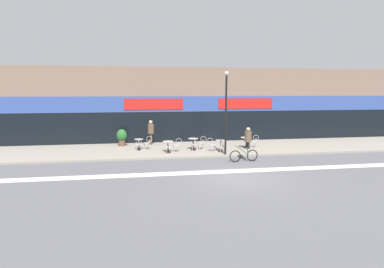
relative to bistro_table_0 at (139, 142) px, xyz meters
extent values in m
plane|color=#5B5B60|center=(4.83, -7.34, -0.63)|extent=(120.00, 120.00, 0.00)
cube|color=gray|center=(4.83, -0.09, -0.57)|extent=(40.00, 5.50, 0.12)
cube|color=#7F6656|center=(4.83, 4.66, 2.35)|extent=(40.00, 4.00, 5.96)
cube|color=black|center=(4.83, 2.69, 0.69)|extent=(38.80, 0.10, 2.40)
cube|color=#334C93|center=(4.83, 2.71, 2.49)|extent=(39.20, 0.14, 1.20)
cube|color=red|center=(1.15, 2.64, 2.49)|extent=(4.53, 0.08, 0.84)
cube|color=red|center=(8.51, 2.64, 2.49)|extent=(4.53, 0.08, 0.84)
cube|color=silver|center=(4.83, -6.13, -0.62)|extent=(36.00, 0.70, 0.01)
cylinder|color=black|center=(0.00, 0.00, -0.49)|extent=(0.34, 0.34, 0.02)
cylinder|color=black|center=(0.00, 0.00, -0.16)|extent=(0.07, 0.07, 0.69)
cylinder|color=#ADA8A3|center=(0.00, 0.00, 0.20)|extent=(0.62, 0.62, 0.02)
cylinder|color=black|center=(1.92, -1.22, -0.49)|extent=(0.40, 0.40, 0.02)
cylinder|color=black|center=(1.92, -1.22, -0.16)|extent=(0.07, 0.07, 0.69)
cylinder|color=#ADA8A3|center=(1.92, -1.22, 0.20)|extent=(0.72, 0.72, 0.02)
cylinder|color=black|center=(3.70, -0.60, -0.49)|extent=(0.38, 0.38, 0.02)
cylinder|color=black|center=(3.70, -0.60, -0.13)|extent=(0.07, 0.07, 0.74)
cylinder|color=#ADA8A3|center=(3.70, -0.60, 0.25)|extent=(0.69, 0.69, 0.02)
cylinder|color=black|center=(5.42, -1.46, -0.49)|extent=(0.37, 0.37, 0.02)
cylinder|color=black|center=(5.42, -1.46, -0.15)|extent=(0.07, 0.07, 0.72)
cylinder|color=#ADA8A3|center=(5.42, -1.46, 0.22)|extent=(0.66, 0.66, 0.02)
cylinder|color=black|center=(7.52, -0.58, -0.49)|extent=(0.42, 0.42, 0.02)
cylinder|color=black|center=(7.52, -0.58, -0.14)|extent=(0.07, 0.07, 0.72)
cylinder|color=#ADA8A3|center=(7.52, -0.58, 0.23)|extent=(0.77, 0.77, 0.02)
cylinder|color=#B7B2AD|center=(0.00, -0.55, -0.07)|extent=(0.44, 0.44, 0.03)
cylinder|color=#B7B2AD|center=(-0.15, -0.42, -0.30)|extent=(0.03, 0.03, 0.42)
cylinder|color=#B7B2AD|center=(0.13, -0.40, -0.30)|extent=(0.03, 0.03, 0.42)
cylinder|color=#B7B2AD|center=(-0.13, -0.70, -0.30)|extent=(0.03, 0.03, 0.42)
cylinder|color=#B7B2AD|center=(0.15, -0.68, -0.30)|extent=(0.03, 0.03, 0.42)
torus|color=#B7B2AD|center=(0.02, -0.72, 0.19)|extent=(0.07, 0.41, 0.41)
cylinder|color=#B7B2AD|center=(-0.15, -0.74, 0.06)|extent=(0.03, 0.03, 0.23)
cylinder|color=#B7B2AD|center=(0.19, -0.70, 0.06)|extent=(0.03, 0.03, 0.23)
cylinder|color=#B7B2AD|center=(0.55, 0.00, -0.07)|extent=(0.45, 0.45, 0.03)
cylinder|color=#B7B2AD|center=(0.43, -0.16, -0.30)|extent=(0.03, 0.03, 0.42)
cylinder|color=#B7B2AD|center=(0.39, 0.12, -0.30)|extent=(0.03, 0.03, 0.42)
cylinder|color=#B7B2AD|center=(0.71, -0.12, -0.30)|extent=(0.03, 0.03, 0.42)
cylinder|color=#B7B2AD|center=(0.67, 0.16, -0.30)|extent=(0.03, 0.03, 0.42)
torus|color=#B7B2AD|center=(0.72, 0.02, 0.19)|extent=(0.41, 0.08, 0.41)
cylinder|color=#B7B2AD|center=(0.74, -0.15, 0.06)|extent=(0.03, 0.03, 0.23)
cylinder|color=#B7B2AD|center=(0.70, 0.19, 0.06)|extent=(0.03, 0.03, 0.23)
cylinder|color=#B7B2AD|center=(1.92, -1.77, -0.07)|extent=(0.43, 0.43, 0.03)
cylinder|color=#B7B2AD|center=(1.79, -1.62, -0.30)|extent=(0.03, 0.03, 0.42)
cylinder|color=#B7B2AD|center=(2.07, -1.65, -0.30)|extent=(0.03, 0.03, 0.42)
cylinder|color=#B7B2AD|center=(1.77, -1.90, -0.30)|extent=(0.03, 0.03, 0.42)
cylinder|color=#B7B2AD|center=(2.05, -1.93, -0.30)|extent=(0.03, 0.03, 0.42)
torus|color=#B7B2AD|center=(1.91, -1.94, 0.19)|extent=(0.06, 0.41, 0.41)
cylinder|color=#B7B2AD|center=(1.74, -1.93, 0.06)|extent=(0.03, 0.03, 0.23)
cylinder|color=#B7B2AD|center=(2.08, -1.96, 0.06)|extent=(0.03, 0.03, 0.23)
cylinder|color=#B7B2AD|center=(2.47, -1.22, -0.07)|extent=(0.41, 0.41, 0.03)
cylinder|color=#B7B2AD|center=(2.33, -1.37, -0.30)|extent=(0.03, 0.03, 0.42)
cylinder|color=#B7B2AD|center=(2.33, -1.09, -0.30)|extent=(0.03, 0.03, 0.42)
cylinder|color=#B7B2AD|center=(2.61, -1.36, -0.30)|extent=(0.03, 0.03, 0.42)
cylinder|color=#B7B2AD|center=(2.61, -1.08, -0.30)|extent=(0.03, 0.03, 0.42)
torus|color=#B7B2AD|center=(2.64, -1.22, 0.19)|extent=(0.41, 0.03, 0.41)
cylinder|color=#B7B2AD|center=(2.64, -1.39, 0.06)|extent=(0.03, 0.03, 0.23)
cylinder|color=#B7B2AD|center=(2.64, -1.05, 0.06)|extent=(0.03, 0.03, 0.23)
cylinder|color=#B7B2AD|center=(3.70, -1.15, -0.07)|extent=(0.42, 0.42, 0.03)
cylinder|color=#B7B2AD|center=(3.57, -1.00, -0.30)|extent=(0.03, 0.03, 0.42)
cylinder|color=#B7B2AD|center=(3.85, -1.01, -0.30)|extent=(0.03, 0.03, 0.42)
cylinder|color=#B7B2AD|center=(3.55, -1.28, -0.30)|extent=(0.03, 0.03, 0.42)
cylinder|color=#B7B2AD|center=(3.83, -1.29, -0.30)|extent=(0.03, 0.03, 0.42)
torus|color=#B7B2AD|center=(3.69, -1.32, 0.19)|extent=(0.05, 0.41, 0.41)
cylinder|color=#B7B2AD|center=(3.52, -1.31, 0.06)|extent=(0.03, 0.03, 0.23)
cylinder|color=#B7B2AD|center=(3.86, -1.33, 0.06)|extent=(0.03, 0.03, 0.23)
cylinder|color=#B7B2AD|center=(4.25, -0.60, -0.07)|extent=(0.41, 0.41, 0.03)
cylinder|color=#B7B2AD|center=(4.12, -0.74, -0.30)|extent=(0.03, 0.03, 0.42)
cylinder|color=#B7B2AD|center=(4.11, -0.46, -0.30)|extent=(0.03, 0.03, 0.42)
cylinder|color=#B7B2AD|center=(4.40, -0.73, -0.30)|extent=(0.03, 0.03, 0.42)
cylinder|color=#B7B2AD|center=(4.39, -0.45, -0.30)|extent=(0.03, 0.03, 0.42)
torus|color=#B7B2AD|center=(4.42, -0.59, 0.19)|extent=(0.41, 0.04, 0.41)
cylinder|color=#B7B2AD|center=(4.43, -0.76, 0.06)|extent=(0.03, 0.03, 0.23)
cylinder|color=#B7B2AD|center=(4.42, -0.42, 0.06)|extent=(0.03, 0.03, 0.23)
cylinder|color=#B7B2AD|center=(5.42, -2.01, -0.07)|extent=(0.45, 0.45, 0.03)
cylinder|color=#B7B2AD|center=(5.30, -1.85, -0.30)|extent=(0.03, 0.03, 0.42)
cylinder|color=#B7B2AD|center=(5.58, -1.89, -0.30)|extent=(0.03, 0.03, 0.42)
cylinder|color=#B7B2AD|center=(5.27, -2.13, -0.30)|extent=(0.03, 0.03, 0.42)
cylinder|color=#B7B2AD|center=(5.54, -2.17, -0.30)|extent=(0.03, 0.03, 0.42)
torus|color=#B7B2AD|center=(5.40, -2.18, 0.19)|extent=(0.08, 0.41, 0.41)
cylinder|color=#B7B2AD|center=(5.23, -2.16, 0.06)|extent=(0.03, 0.03, 0.23)
cylinder|color=#B7B2AD|center=(5.57, -2.20, 0.06)|extent=(0.03, 0.03, 0.23)
cylinder|color=#B7B2AD|center=(4.87, -1.46, -0.07)|extent=(0.41, 0.41, 0.03)
cylinder|color=#B7B2AD|center=(5.02, -1.32, -0.30)|extent=(0.03, 0.03, 0.42)
cylinder|color=#B7B2AD|center=(5.01, -1.60, -0.30)|extent=(0.03, 0.03, 0.42)
cylinder|color=#B7B2AD|center=(4.74, -1.32, -0.30)|extent=(0.03, 0.03, 0.42)
cylinder|color=#B7B2AD|center=(4.73, -1.60, -0.30)|extent=(0.03, 0.03, 0.42)
torus|color=#B7B2AD|center=(4.70, -1.46, 0.19)|extent=(0.41, 0.04, 0.41)
cylinder|color=#B7B2AD|center=(4.71, -1.29, 0.06)|extent=(0.03, 0.03, 0.23)
cylinder|color=#B7B2AD|center=(4.70, -1.63, 0.06)|extent=(0.03, 0.03, 0.23)
cylinder|color=#B7B2AD|center=(7.52, -1.13, -0.07)|extent=(0.45, 0.45, 0.03)
cylinder|color=#B7B2AD|center=(7.40, -0.97, -0.30)|extent=(0.03, 0.03, 0.42)
cylinder|color=#B7B2AD|center=(7.67, -1.01, -0.30)|extent=(0.03, 0.03, 0.42)
cylinder|color=#B7B2AD|center=(7.36, -1.25, -0.30)|extent=(0.03, 0.03, 0.42)
cylinder|color=#B7B2AD|center=(7.64, -1.28, -0.30)|extent=(0.03, 0.03, 0.42)
torus|color=#B7B2AD|center=(7.50, -1.30, 0.19)|extent=(0.08, 0.41, 0.41)
cylinder|color=#B7B2AD|center=(7.33, -1.27, 0.06)|extent=(0.03, 0.03, 0.23)
cylinder|color=#B7B2AD|center=(7.67, -1.32, 0.06)|extent=(0.03, 0.03, 0.23)
cylinder|color=#B7B2AD|center=(8.07, -0.58, -0.07)|extent=(0.45, 0.45, 0.03)
cylinder|color=#B7B2AD|center=(7.91, -0.70, -0.30)|extent=(0.03, 0.03, 0.42)
cylinder|color=#B7B2AD|center=(7.95, -0.42, -0.30)|extent=(0.03, 0.03, 0.42)
cylinder|color=#B7B2AD|center=(8.19, -0.73, -0.30)|extent=(0.03, 0.03, 0.42)
cylinder|color=#B7B2AD|center=(8.22, -0.46, -0.30)|extent=(0.03, 0.03, 0.42)
torus|color=#B7B2AD|center=(8.24, -0.60, 0.19)|extent=(0.41, 0.08, 0.41)
cylinder|color=#B7B2AD|center=(8.21, -0.77, 0.06)|extent=(0.03, 0.03, 0.23)
cylinder|color=#B7B2AD|center=(8.26, -0.43, 0.06)|extent=(0.03, 0.03, 0.23)
cylinder|color=brown|center=(-1.26, 1.49, -0.27)|extent=(0.46, 0.46, 0.48)
ellipsoid|color=#28662D|center=(-1.26, 1.49, 0.29)|extent=(0.74, 0.74, 0.88)
cylinder|color=black|center=(5.47, -2.57, 1.99)|extent=(0.12, 0.12, 5.00)
sphere|color=beige|center=(5.47, -2.57, 4.57)|extent=(0.26, 0.26, 0.26)
torus|color=black|center=(5.62, -4.20, -0.28)|extent=(0.70, 0.11, 0.69)
torus|color=black|center=(6.69, -4.11, -0.28)|extent=(0.70, 0.11, 0.69)
cylinder|color=#2D753D|center=(6.10, -4.16, 0.02)|extent=(0.83, 0.11, 0.62)
cylinder|color=#2D753D|center=(6.39, -4.13, -0.04)|extent=(0.04, 0.04, 0.49)
cylinder|color=#2D753D|center=(5.67, -4.19, 0.31)|extent=(0.07, 0.48, 0.03)
cylinder|color=black|center=(6.40, -4.21, 0.38)|extent=(0.15, 0.15, 0.34)
cylinder|color=black|center=(6.38, -4.06, 0.38)|extent=(0.15, 0.15, 0.34)
cylinder|color=brown|center=(6.39, -4.13, 0.86)|extent=(0.44, 0.44, 0.62)
sphere|color=tan|center=(6.39, -4.13, 1.29)|extent=(0.23, 0.23, 0.23)
cylinder|color=#4C3D2D|center=(0.85, 1.91, -0.09)|extent=(0.19, 0.19, 0.83)
cylinder|color=#4C3D2D|center=(0.88, 1.73, -0.09)|extent=(0.19, 0.19, 0.83)
cylinder|color=brown|center=(0.86, 1.82, 0.69)|extent=(0.55, 0.55, 0.72)
sphere|color=beige|center=(0.86, 1.82, 1.19)|extent=(0.27, 0.27, 0.27)
camera|label=1|loc=(0.51, -20.69, 3.48)|focal=28.00mm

